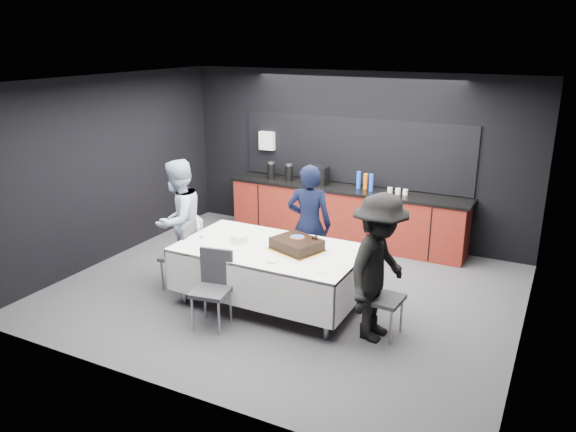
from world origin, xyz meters
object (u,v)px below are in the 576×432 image
Objects in this scene: plate_stack at (240,238)px; chair_right at (377,291)px; champagne_flute at (201,226)px; person_left at (179,221)px; person_center at (309,225)px; chair_left at (183,251)px; cake_assembly at (297,244)px; person_right at (379,268)px; party_table at (270,257)px; chair_near at (214,282)px.

chair_right is at bearing -2.97° from plate_stack.
champagne_flute is 0.13× the size of person_left.
person_center is 1.82m from person_left.
chair_left is at bearing 18.99° from person_center.
person_right reaches higher than cake_assembly.
cake_assembly is at bearing 171.33° from chair_right.
person_left is at bearing 90.29° from person_right.
person_center is at bearing 114.91° from person_left.
party_table is 1.04m from champagne_flute.
person_left is (-2.98, 0.23, 0.33)m from chair_right.
chair_left is at bearing -175.23° from party_table.
plate_stack is at bearing 90.70° from person_right.
cake_assembly reaches higher than party_table.
party_table is 1.54m from person_left.
plate_stack is 0.56m from champagne_flute.
chair_left is 1.76m from person_center.
person_right is at bearing 85.29° from person_left.
person_left is 1.01× the size of person_right.
person_right reaches higher than chair_left.
person_left reaches higher than chair_near.
plate_stack is at bearing 40.55° from person_center.
person_center reaches higher than party_table.
plate_stack is 0.13× the size of person_right.
cake_assembly reaches higher than chair_right.
person_left reaches higher than chair_right.
chair_near is 0.55× the size of person_center.
party_table is at bearing 65.77° from chair_near.
cake_assembly is 0.80× the size of chair_right.
chair_near is at bearing -159.78° from chair_right.
person_left is (-0.53, 0.22, -0.07)m from champagne_flute.
person_right is at bearing -72.21° from chair_right.
plate_stack is at bearing 84.55° from person_left.
champagne_flute is 0.24× the size of chair_left.
cake_assembly is at bearing 10.85° from party_table.
person_center is at bearing 73.02° from chair_near.
chair_near is (-0.69, -0.84, -0.32)m from cake_assembly.
chair_near is at bearing 113.66° from person_right.
person_right is (1.94, -0.19, 0.03)m from plate_stack.
champagne_flute reaches higher than party_table.
party_table is at bearing 0.69° from plate_stack.
party_table is at bearing 88.79° from person_right.
party_table is at bearing 4.77° from chair_left.
person_center reaches higher than plate_stack.
chair_near reaches higher than plate_stack.
chair_near is (0.64, -0.67, -0.40)m from champagne_flute.
chair_left is 0.46m from person_left.
cake_assembly is 1.68m from chair_left.
person_center reaches higher than chair_near.
chair_right is (1.91, -0.10, -0.30)m from plate_stack.
party_table is 3.15× the size of cake_assembly.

